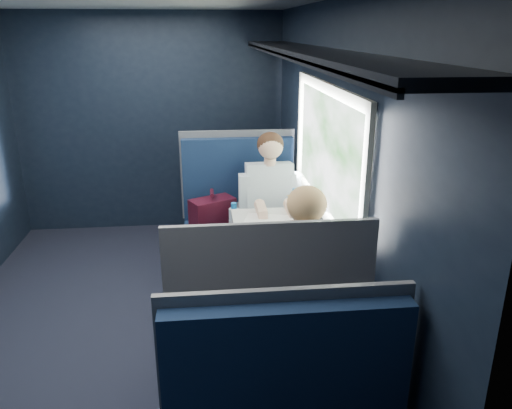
{
  "coord_description": "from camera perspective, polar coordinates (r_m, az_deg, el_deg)",
  "views": [
    {
      "loc": [
        0.55,
        -3.29,
        2.12
      ],
      "look_at": [
        0.9,
        0.0,
        0.95
      ],
      "focal_mm": 35.0,
      "sensor_mm": 36.0,
      "label": 1
    }
  ],
  "objects": [
    {
      "name": "ground",
      "position": [
        3.95,
        -13.49,
        -13.66
      ],
      "size": [
        2.8,
        4.2,
        0.01
      ],
      "primitive_type": "cube",
      "color": "black"
    },
    {
      "name": "room_shell",
      "position": [
        3.39,
        -15.06,
        7.91
      ],
      "size": [
        3.0,
        4.4,
        2.4
      ],
      "color": "black",
      "rests_on": "ground"
    },
    {
      "name": "table",
      "position": [
        3.62,
        2.09,
        -4.2
      ],
      "size": [
        0.62,
        1.0,
        0.74
      ],
      "color": "#54565E",
      "rests_on": "ground"
    },
    {
      "name": "seat_bay_near",
      "position": [
        4.5,
        -2.0,
        -2.66
      ],
      "size": [
        1.04,
        0.62,
        1.26
      ],
      "color": "#0C1A36",
      "rests_on": "ground"
    },
    {
      "name": "seat_bay_far",
      "position": [
        2.97,
        0.87,
        -15.57
      ],
      "size": [
        1.04,
        0.62,
        1.26
      ],
      "color": "#0C1A36",
      "rests_on": "ground"
    },
    {
      "name": "seat_row_front",
      "position": [
        5.37,
        -2.57,
        0.88
      ],
      "size": [
        1.04,
        0.51,
        1.16
      ],
      "color": "#0C1A36",
      "rests_on": "ground"
    },
    {
      "name": "man",
      "position": [
        4.26,
        1.68,
        0.27
      ],
      "size": [
        0.53,
        0.56,
        1.32
      ],
      "color": "black",
      "rests_on": "ground"
    },
    {
      "name": "woman",
      "position": [
        2.98,
        5.33,
        -8.42
      ],
      "size": [
        0.53,
        0.56,
        1.32
      ],
      "color": "black",
      "rests_on": "ground"
    },
    {
      "name": "papers",
      "position": [
        3.51,
        2.53,
        -3.64
      ],
      "size": [
        0.79,
        0.97,
        0.01
      ],
      "primitive_type": "cube",
      "rotation": [
        0.0,
        0.0,
        -0.28
      ],
      "color": "white",
      "rests_on": "table"
    },
    {
      "name": "laptop",
      "position": [
        3.61,
        6.24,
        -1.85
      ],
      "size": [
        0.32,
        0.39,
        0.26
      ],
      "color": "silver",
      "rests_on": "table"
    },
    {
      "name": "bottle_small",
      "position": [
        3.84,
        4.4,
        0.02
      ],
      "size": [
        0.07,
        0.07,
        0.23
      ],
      "color": "silver",
      "rests_on": "table"
    },
    {
      "name": "cup",
      "position": [
        3.9,
        5.82,
        -0.58
      ],
      "size": [
        0.07,
        0.07,
        0.09
      ],
      "primitive_type": "cylinder",
      "color": "white",
      "rests_on": "table"
    }
  ]
}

